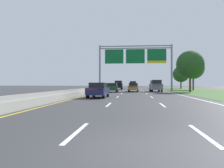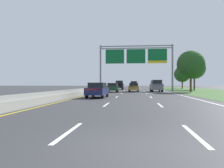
{
  "view_description": "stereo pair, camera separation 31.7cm",
  "coord_description": "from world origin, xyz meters",
  "px_view_note": "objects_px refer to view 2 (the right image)",
  "views": [
    {
      "loc": [
        -0.16,
        -5.22,
        1.47
      ],
      "look_at": [
        -3.2,
        27.52,
        1.41
      ],
      "focal_mm": 36.31,
      "sensor_mm": 36.0,
      "label": 1
    },
    {
      "loc": [
        0.16,
        -5.19,
        1.47
      ],
      "look_at": [
        -3.2,
        27.52,
        1.41
      ],
      "focal_mm": 36.31,
      "sensor_mm": 36.0,
      "label": 2
    }
  ],
  "objects_px": {
    "car_blue_centre_lane_suv": "(134,85)",
    "car_darkgreen_left_lane_sedan": "(113,87)",
    "pickup_truck_black": "(119,85)",
    "roadside_tree_mid": "(191,64)",
    "roadside_tree_distant": "(182,74)",
    "overhead_sign_gantry": "(136,58)",
    "car_navy_left_lane_sedan": "(97,90)",
    "car_grey_right_lane_suv": "(156,86)",
    "car_gold_centre_lane_sedan": "(134,87)",
    "roadside_tree_far": "(194,68)"
  },
  "relations": [
    {
      "from": "car_gold_centre_lane_sedan",
      "to": "roadside_tree_mid",
      "type": "xyz_separation_m",
      "value": [
        9.82,
        -1.48,
        3.99
      ]
    },
    {
      "from": "roadside_tree_far",
      "to": "roadside_tree_distant",
      "type": "xyz_separation_m",
      "value": [
        0.06,
        13.47,
        -0.81
      ]
    },
    {
      "from": "pickup_truck_black",
      "to": "roadside_tree_distant",
      "type": "distance_m",
      "value": 20.72
    },
    {
      "from": "car_gold_centre_lane_sedan",
      "to": "roadside_tree_distant",
      "type": "height_order",
      "value": "roadside_tree_distant"
    },
    {
      "from": "car_navy_left_lane_sedan",
      "to": "car_grey_right_lane_suv",
      "type": "distance_m",
      "value": 19.12
    },
    {
      "from": "roadside_tree_mid",
      "to": "car_darkgreen_left_lane_sedan",
      "type": "bearing_deg",
      "value": -173.39
    },
    {
      "from": "car_darkgreen_left_lane_sedan",
      "to": "pickup_truck_black",
      "type": "bearing_deg",
      "value": -0.85
    },
    {
      "from": "pickup_truck_black",
      "to": "roadside_tree_distant",
      "type": "relative_size",
      "value": 0.84
    },
    {
      "from": "pickup_truck_black",
      "to": "car_gold_centre_lane_sedan",
      "type": "height_order",
      "value": "pickup_truck_black"
    },
    {
      "from": "overhead_sign_gantry",
      "to": "car_gold_centre_lane_sedan",
      "type": "bearing_deg",
      "value": -94.69
    },
    {
      "from": "car_navy_left_lane_sedan",
      "to": "car_grey_right_lane_suv",
      "type": "xyz_separation_m",
      "value": [
        7.67,
        17.51,
        0.28
      ]
    },
    {
      "from": "car_gold_centre_lane_sedan",
      "to": "roadside_tree_mid",
      "type": "relative_size",
      "value": 0.62
    },
    {
      "from": "car_navy_left_lane_sedan",
      "to": "car_gold_centre_lane_sedan",
      "type": "relative_size",
      "value": 1.0
    },
    {
      "from": "roadside_tree_mid",
      "to": "roadside_tree_far",
      "type": "relative_size",
      "value": 0.96
    },
    {
      "from": "car_blue_centre_lane_suv",
      "to": "car_gold_centre_lane_sedan",
      "type": "bearing_deg",
      "value": -178.86
    },
    {
      "from": "overhead_sign_gantry",
      "to": "roadside_tree_distant",
      "type": "distance_m",
      "value": 23.79
    },
    {
      "from": "car_blue_centre_lane_suv",
      "to": "car_darkgreen_left_lane_sedan",
      "type": "relative_size",
      "value": 1.07
    },
    {
      "from": "pickup_truck_black",
      "to": "roadside_tree_distant",
      "type": "height_order",
      "value": "roadside_tree_distant"
    },
    {
      "from": "pickup_truck_black",
      "to": "roadside_tree_mid",
      "type": "xyz_separation_m",
      "value": [
        13.46,
        -14.85,
        3.74
      ]
    },
    {
      "from": "car_blue_centre_lane_suv",
      "to": "roadside_tree_far",
      "type": "relative_size",
      "value": 0.63
    },
    {
      "from": "car_navy_left_lane_sedan",
      "to": "car_darkgreen_left_lane_sedan",
      "type": "height_order",
      "value": "same"
    },
    {
      "from": "pickup_truck_black",
      "to": "car_navy_left_lane_sedan",
      "type": "xyz_separation_m",
      "value": [
        -0.05,
        -31.73,
        -0.26
      ]
    },
    {
      "from": "car_darkgreen_left_lane_sedan",
      "to": "roadside_tree_mid",
      "type": "distance_m",
      "value": 14.12
    },
    {
      "from": "car_navy_left_lane_sedan",
      "to": "roadside_tree_distant",
      "type": "xyz_separation_m",
      "value": [
        17.3,
        42.78,
        3.35
      ]
    },
    {
      "from": "car_navy_left_lane_sedan",
      "to": "roadside_tree_mid",
      "type": "relative_size",
      "value": 0.62
    },
    {
      "from": "car_darkgreen_left_lane_sedan",
      "to": "roadside_tree_distant",
      "type": "xyz_separation_m",
      "value": [
        17.24,
        27.46,
        3.35
      ]
    },
    {
      "from": "roadside_tree_mid",
      "to": "car_navy_left_lane_sedan",
      "type": "bearing_deg",
      "value": -128.67
    },
    {
      "from": "car_grey_right_lane_suv",
      "to": "roadside_tree_far",
      "type": "relative_size",
      "value": 0.64
    },
    {
      "from": "car_blue_centre_lane_suv",
      "to": "car_gold_centre_lane_sedan",
      "type": "height_order",
      "value": "car_blue_centre_lane_suv"
    },
    {
      "from": "car_navy_left_lane_sedan",
      "to": "roadside_tree_far",
      "type": "height_order",
      "value": "roadside_tree_far"
    },
    {
      "from": "car_blue_centre_lane_suv",
      "to": "roadside_tree_far",
      "type": "bearing_deg",
      "value": -123.37
    },
    {
      "from": "roadside_tree_far",
      "to": "overhead_sign_gantry",
      "type": "bearing_deg",
      "value": -154.95
    },
    {
      "from": "car_grey_right_lane_suv",
      "to": "car_darkgreen_left_lane_sedan",
      "type": "bearing_deg",
      "value": 104.5
    },
    {
      "from": "car_gold_centre_lane_sedan",
      "to": "roadside_tree_far",
      "type": "relative_size",
      "value": 0.59
    },
    {
      "from": "car_navy_left_lane_sedan",
      "to": "roadside_tree_mid",
      "type": "bearing_deg",
      "value": -37.14
    },
    {
      "from": "car_blue_centre_lane_suv",
      "to": "car_grey_right_lane_suv",
      "type": "xyz_separation_m",
      "value": [
        4.07,
        -21.08,
        0.0
      ]
    },
    {
      "from": "car_gold_centre_lane_sedan",
      "to": "roadside_tree_mid",
      "type": "height_order",
      "value": "roadside_tree_mid"
    },
    {
      "from": "car_blue_centre_lane_suv",
      "to": "car_grey_right_lane_suv",
      "type": "height_order",
      "value": "same"
    },
    {
      "from": "roadside_tree_far",
      "to": "roadside_tree_distant",
      "type": "bearing_deg",
      "value": 89.75
    },
    {
      "from": "car_blue_centre_lane_suv",
      "to": "pickup_truck_black",
      "type": "bearing_deg",
      "value": 153.55
    },
    {
      "from": "car_grey_right_lane_suv",
      "to": "roadside_tree_far",
      "type": "height_order",
      "value": "roadside_tree_far"
    },
    {
      "from": "pickup_truck_black",
      "to": "roadside_tree_distant",
      "type": "bearing_deg",
      "value": -57.62
    },
    {
      "from": "car_blue_centre_lane_suv",
      "to": "car_grey_right_lane_suv",
      "type": "bearing_deg",
      "value": -168.18
    },
    {
      "from": "roadside_tree_distant",
      "to": "overhead_sign_gantry",
      "type": "bearing_deg",
      "value": -123.97
    },
    {
      "from": "car_darkgreen_left_lane_sedan",
      "to": "roadside_tree_distant",
      "type": "bearing_deg",
      "value": -33.01
    },
    {
      "from": "car_blue_centre_lane_suv",
      "to": "roadside_tree_mid",
      "type": "bearing_deg",
      "value": -154.59
    },
    {
      "from": "overhead_sign_gantry",
      "to": "pickup_truck_black",
      "type": "height_order",
      "value": "overhead_sign_gantry"
    },
    {
      "from": "car_blue_centre_lane_suv",
      "to": "roadside_tree_mid",
      "type": "relative_size",
      "value": 0.66
    },
    {
      "from": "overhead_sign_gantry",
      "to": "car_darkgreen_left_lane_sedan",
      "type": "distance_m",
      "value": 10.58
    },
    {
      "from": "car_blue_centre_lane_suv",
      "to": "car_grey_right_lane_suv",
      "type": "distance_m",
      "value": 21.47
    }
  ]
}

